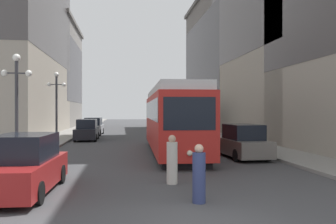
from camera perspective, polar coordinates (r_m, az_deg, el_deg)
sidewalk_left at (r=48.06m, az=-14.25°, el=-2.77°), size 2.86×120.00×0.15m
sidewalk_right at (r=48.59m, az=3.60°, el=-2.73°), size 2.86×120.00×0.15m
streetcar at (r=21.58m, az=0.66°, el=-1.02°), size 3.04×13.76×3.89m
transit_bus at (r=39.60m, az=2.32°, el=-0.69°), size 2.97×11.29×3.45m
parked_car_left_near at (r=12.07m, az=-22.07°, el=-7.99°), size 2.03×4.75×1.82m
parked_car_left_mid at (r=31.89m, az=-12.83°, el=-2.89°), size 1.89×4.80×1.82m
parked_car_right_far at (r=19.83m, az=11.83°, el=-4.77°), size 2.00×4.60×1.82m
parked_car_left_far at (r=38.81m, az=-11.84°, el=-2.34°), size 2.04×4.97×1.82m
pedestrian_crossing_near at (r=10.07m, az=4.98°, el=-10.09°), size 0.37×0.37×1.63m
pedestrian_crossing_far at (r=12.58m, az=0.66°, el=-7.86°), size 0.38×0.38×1.71m
lamp_post_left_near at (r=18.27m, az=-23.06°, el=3.21°), size 1.41×0.36×5.10m
lamp_post_left_far at (r=28.30m, az=-17.41°, el=2.44°), size 1.41×0.36×5.34m
building_left_corner at (r=58.66m, az=-19.96°, el=5.73°), size 11.67×18.14×16.03m
building_right_midblock at (r=51.61m, az=11.45°, el=7.87°), size 12.25×21.17×18.40m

